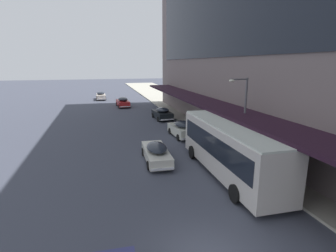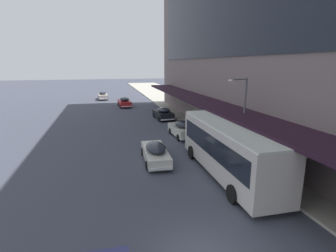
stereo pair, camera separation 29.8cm
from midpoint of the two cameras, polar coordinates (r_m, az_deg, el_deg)
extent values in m
cube|color=beige|center=(17.31, 12.72, -4.82)|extent=(2.64, 10.51, 2.98)
cube|color=black|center=(17.20, 12.78, -3.69)|extent=(2.67, 9.67, 1.31)
cube|color=silver|center=(16.90, 12.98, 0.15)|extent=(2.54, 10.51, 0.12)
cube|color=black|center=(21.68, 6.66, 2.50)|extent=(1.25, 0.08, 0.36)
cylinder|color=black|center=(20.37, 4.86, -5.71)|extent=(0.26, 1.00, 1.00)
cylinder|color=black|center=(21.28, 11.27, -5.08)|extent=(0.26, 1.00, 1.00)
cylinder|color=black|center=(14.62, 13.76, -14.11)|extent=(0.26, 1.00, 1.00)
cylinder|color=black|center=(15.87, 21.98, -12.46)|extent=(0.26, 1.00, 1.00)
cube|color=black|center=(34.51, -1.55, 2.53)|extent=(2.07, 4.30, 0.82)
ellipsoid|color=#1E232D|center=(34.20, -1.45, 3.55)|extent=(1.74, 2.40, 0.54)
cube|color=silver|center=(36.60, -2.50, 2.74)|extent=(1.75, 0.22, 0.14)
cube|color=silver|center=(32.55, -0.47, 1.40)|extent=(1.75, 0.22, 0.14)
sphere|color=silver|center=(36.38, -3.26, 3.16)|extent=(0.18, 0.18, 0.18)
sphere|color=silver|center=(36.65, -1.73, 3.26)|extent=(0.18, 0.18, 0.18)
cylinder|color=black|center=(35.57, -3.56, 2.33)|extent=(0.17, 0.65, 0.64)
cylinder|color=black|center=(36.06, -0.73, 2.51)|extent=(0.17, 0.65, 0.64)
cylinder|color=black|center=(33.10, -2.43, 1.51)|extent=(0.17, 0.65, 0.64)
cylinder|color=black|center=(33.63, 0.59, 1.71)|extent=(0.17, 0.65, 0.64)
cube|color=beige|center=(19.69, -3.02, -6.12)|extent=(1.85, 4.80, 0.72)
ellipsoid|color=#1E232D|center=(19.27, -2.92, -4.65)|extent=(1.56, 2.67, 0.55)
cube|color=silver|center=(22.02, -4.03, -4.57)|extent=(1.56, 0.19, 0.14)
cube|color=silver|center=(17.54, -1.71, -9.36)|extent=(1.56, 0.19, 0.14)
sphere|color=silver|center=(21.86, -5.21, -4.02)|extent=(0.18, 0.18, 0.18)
sphere|color=silver|center=(21.98, -2.87, -3.88)|extent=(0.18, 0.18, 0.18)
cylinder|color=black|center=(21.05, -5.87, -5.61)|extent=(0.17, 0.65, 0.64)
cylinder|color=black|center=(21.27, -1.47, -5.33)|extent=(0.17, 0.65, 0.64)
cylinder|color=black|center=(18.31, -4.81, -8.56)|extent=(0.17, 0.65, 0.64)
cylinder|color=black|center=(18.58, 0.26, -8.19)|extent=(0.17, 0.65, 0.64)
cube|color=beige|center=(26.26, 2.84, -0.95)|extent=(2.07, 4.16, 0.85)
ellipsoid|color=#1E232D|center=(25.91, 3.02, 0.44)|extent=(1.74, 2.32, 0.60)
cube|color=silver|center=(28.22, 1.34, -0.49)|extent=(1.76, 0.22, 0.14)
cube|color=silver|center=(24.46, 4.57, -2.73)|extent=(1.76, 0.22, 0.14)
sphere|color=silver|center=(27.96, 0.38, 0.07)|extent=(0.18, 0.18, 0.18)
sphere|color=silver|center=(28.28, 2.33, 0.21)|extent=(0.18, 0.18, 0.18)
cylinder|color=black|center=(27.19, 0.07, -1.13)|extent=(0.17, 0.65, 0.64)
cylinder|color=black|center=(27.80, 3.69, -0.83)|extent=(0.17, 0.65, 0.64)
cylinder|color=black|center=(24.89, 1.88, -2.53)|extent=(0.17, 0.65, 0.64)
cylinder|color=black|center=(25.55, 5.77, -2.16)|extent=(0.17, 0.65, 0.64)
cube|color=#A91D20|center=(45.27, -9.98, 4.96)|extent=(2.03, 4.74, 0.82)
ellipsoid|color=#1E232D|center=(44.95, -9.98, 5.79)|extent=(1.71, 2.64, 0.63)
cube|color=silver|center=(47.64, -10.37, 5.04)|extent=(1.71, 0.21, 0.14)
cube|color=silver|center=(42.98, -9.53, 4.18)|extent=(1.71, 0.21, 0.14)
sphere|color=silver|center=(47.51, -10.98, 5.37)|extent=(0.18, 0.18, 0.18)
sphere|color=silver|center=(47.63, -9.79, 5.44)|extent=(0.18, 0.18, 0.18)
cylinder|color=black|center=(46.63, -11.31, 4.76)|extent=(0.17, 0.65, 0.64)
cylinder|color=black|center=(46.86, -9.13, 4.89)|extent=(0.17, 0.65, 0.64)
cylinder|color=black|center=(43.79, -10.87, 4.22)|extent=(0.17, 0.65, 0.64)
cylinder|color=black|center=(44.04, -8.55, 4.37)|extent=(0.17, 0.65, 0.64)
cube|color=beige|center=(55.35, -14.55, 6.26)|extent=(1.81, 4.55, 0.83)
ellipsoid|color=#1E232D|center=(55.50, -14.59, 6.97)|extent=(1.58, 2.51, 0.56)
cube|color=silver|center=(53.09, -14.47, 5.68)|extent=(1.67, 0.14, 0.14)
cube|color=silver|center=(57.68, -14.59, 6.27)|extent=(1.67, 0.14, 0.14)
sphere|color=silver|center=(53.09, -13.97, 6.05)|extent=(0.18, 0.18, 0.18)
sphere|color=silver|center=(53.07, -15.02, 5.99)|extent=(0.18, 0.18, 0.18)
cylinder|color=black|center=(54.02, -13.56, 5.81)|extent=(0.15, 0.64, 0.64)
cylinder|color=black|center=(53.99, -15.43, 5.69)|extent=(0.15, 0.64, 0.64)
cylinder|color=black|center=(56.80, -13.67, 6.16)|extent=(0.15, 0.64, 0.64)
cylinder|color=black|center=(56.77, -15.45, 6.05)|extent=(0.15, 0.64, 0.64)
cylinder|color=#4C4C51|center=(20.02, 15.89, 1.40)|extent=(0.16, 0.16, 6.03)
cylinder|color=#4C4C51|center=(19.34, 14.90, 9.79)|extent=(1.20, 0.10, 0.10)
ellipsoid|color=silver|center=(19.06, 13.29, 9.59)|extent=(0.44, 0.28, 0.20)
camera|label=1|loc=(0.15, -90.35, -0.08)|focal=28.00mm
camera|label=2|loc=(0.15, 89.65, 0.08)|focal=28.00mm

